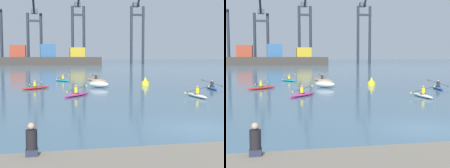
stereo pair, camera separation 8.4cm
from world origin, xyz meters
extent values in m
plane|color=#476B84|center=(0.00, 0.00, 0.00)|extent=(800.00, 800.00, 0.00)
cube|color=#38332D|center=(-6.34, 117.07, 1.64)|extent=(42.25, 8.63, 3.29)
cube|color=#993823|center=(-17.96, 117.07, 5.60)|extent=(5.91, 6.04, 4.63)
cube|color=#2D5684|center=(-6.34, 117.07, 5.84)|extent=(5.91, 6.04, 5.10)
cube|color=#B29323|center=(5.28, 117.07, 5.19)|extent=(5.91, 6.04, 3.82)
cylinder|color=#232833|center=(-25.47, 127.94, 11.66)|extent=(1.20, 1.20, 23.32)
cylinder|color=#232833|center=(-14.78, 130.35, 11.18)|extent=(1.20, 1.20, 22.36)
cylinder|color=#232833|center=(-9.20, 130.35, 11.18)|extent=(1.20, 1.20, 22.36)
cube|color=#232833|center=(-11.99, 130.35, 19.01)|extent=(6.78, 0.90, 0.90)
cylinder|color=#232833|center=(-11.99, 122.60, 26.56)|extent=(0.90, 15.93, 9.19)
cube|color=#47474C|center=(-11.99, 132.85, 23.36)|extent=(2.80, 2.80, 2.00)
cylinder|color=#232833|center=(4.44, 128.95, 12.87)|extent=(1.20, 1.20, 25.75)
cylinder|color=#232833|center=(9.46, 128.95, 12.87)|extent=(1.20, 1.20, 25.75)
cube|color=#232833|center=(6.95, 128.95, 21.88)|extent=(6.22, 0.90, 0.90)
cube|color=#47474C|center=(6.95, 131.45, 26.75)|extent=(2.80, 2.80, 2.00)
cylinder|color=#232833|center=(31.61, 129.97, 13.35)|extent=(1.20, 1.20, 26.70)
cylinder|color=#232833|center=(37.29, 129.97, 13.35)|extent=(1.20, 1.20, 26.70)
cube|color=#232833|center=(34.45, 129.97, 22.70)|extent=(6.88, 0.90, 0.90)
cube|color=#47474C|center=(34.45, 132.47, 27.70)|extent=(2.80, 2.80, 2.00)
ellipsoid|color=beige|center=(-1.32, 20.49, 0.35)|extent=(2.58, 2.65, 0.70)
cube|color=beige|center=(-1.32, 20.49, 0.73)|extent=(1.38, 1.46, 0.06)
cylinder|color=yellow|center=(4.35, 21.82, 0.23)|extent=(0.90, 0.90, 0.45)
cone|color=yellow|center=(4.35, 21.82, 0.73)|extent=(0.49, 0.49, 0.55)
ellipsoid|color=orange|center=(-0.19, 30.46, 0.13)|extent=(2.59, 3.03, 0.26)
torus|color=black|center=(-0.13, 30.38, 0.27)|extent=(0.69, 0.69, 0.05)
cylinder|color=#23232D|center=(-0.13, 30.38, 0.51)|extent=(0.30, 0.30, 0.50)
sphere|color=tan|center=(-0.13, 30.38, 0.86)|extent=(0.19, 0.19, 0.19)
cylinder|color=black|center=(-0.16, 30.42, 0.61)|extent=(1.59, 1.29, 0.66)
ellipsoid|color=yellow|center=(-0.94, 29.79, 0.92)|extent=(0.18, 0.16, 0.16)
ellipsoid|color=yellow|center=(0.62, 31.04, 0.30)|extent=(0.18, 0.16, 0.16)
ellipsoid|color=red|center=(-7.94, 20.06, 0.13)|extent=(3.07, 2.53, 0.26)
torus|color=black|center=(-8.02, 20.00, 0.27)|extent=(0.69, 0.69, 0.05)
cylinder|color=gold|center=(-8.02, 20.00, 0.51)|extent=(0.30, 0.30, 0.50)
sphere|color=tan|center=(-8.02, 20.00, 0.86)|extent=(0.19, 0.19, 0.19)
cylinder|color=black|center=(-7.98, 20.03, 0.61)|extent=(1.27, 1.67, 0.44)
ellipsoid|color=silver|center=(-8.61, 20.85, 0.41)|extent=(0.15, 0.18, 0.14)
ellipsoid|color=silver|center=(-7.36, 19.21, 0.81)|extent=(0.15, 0.18, 0.14)
ellipsoid|color=#2856B2|center=(9.78, 16.48, 0.13)|extent=(1.37, 3.45, 0.26)
torus|color=black|center=(9.76, 16.38, 0.27)|extent=(0.59, 0.59, 0.05)
cylinder|color=#23232D|center=(9.76, 16.38, 0.51)|extent=(0.30, 0.30, 0.50)
sphere|color=tan|center=(9.76, 16.38, 0.86)|extent=(0.19, 0.19, 0.19)
cylinder|color=black|center=(9.77, 16.43, 0.61)|extent=(1.97, 0.50, 0.66)
ellipsoid|color=black|center=(8.80, 16.66, 0.92)|extent=(0.21, 0.09, 0.16)
ellipsoid|color=black|center=(10.75, 16.20, 0.30)|extent=(0.21, 0.09, 0.16)
ellipsoid|color=#C13384|center=(-4.36, 13.26, 0.13)|extent=(2.72, 2.93, 0.26)
torus|color=black|center=(-4.42, 13.18, 0.27)|extent=(0.69, 0.69, 0.05)
cylinder|color=gold|center=(-4.42, 13.18, 0.51)|extent=(0.30, 0.30, 0.50)
sphere|color=tan|center=(-4.42, 13.18, 0.86)|extent=(0.19, 0.19, 0.19)
cylinder|color=black|center=(-4.39, 13.22, 0.61)|extent=(1.52, 1.37, 0.66)
ellipsoid|color=yellow|center=(-5.14, 13.89, 0.30)|extent=(0.18, 0.17, 0.16)
ellipsoid|color=yellow|center=(-3.65, 12.55, 0.92)|extent=(0.18, 0.17, 0.16)
ellipsoid|color=silver|center=(5.27, 10.75, 0.13)|extent=(0.60, 3.40, 0.26)
torus|color=black|center=(5.27, 10.65, 0.27)|extent=(0.49, 0.49, 0.05)
cylinder|color=gold|center=(5.27, 10.65, 0.51)|extent=(0.30, 0.30, 0.50)
sphere|color=tan|center=(5.27, 10.65, 0.86)|extent=(0.19, 0.19, 0.19)
cylinder|color=black|center=(5.27, 10.70, 0.61)|extent=(2.05, 0.04, 0.52)
ellipsoid|color=yellow|center=(4.24, 10.70, 0.37)|extent=(0.20, 0.04, 0.15)
ellipsoid|color=yellow|center=(6.29, 10.70, 0.85)|extent=(0.20, 0.04, 0.15)
ellipsoid|color=teal|center=(-4.75, 30.12, 0.13)|extent=(2.33, 3.19, 0.26)
torus|color=black|center=(-4.69, 30.03, 0.27)|extent=(0.68, 0.68, 0.05)
cylinder|color=gold|center=(-4.69, 30.03, 0.51)|extent=(0.30, 0.30, 0.50)
sphere|color=tan|center=(-4.69, 30.03, 0.86)|extent=(0.19, 0.19, 0.19)
cylinder|color=black|center=(-4.72, 30.08, 0.61)|extent=(1.73, 1.12, 0.59)
ellipsoid|color=silver|center=(-5.57, 29.53, 0.33)|extent=(0.19, 0.14, 0.15)
ellipsoid|color=silver|center=(-3.87, 30.62, 0.89)|extent=(0.19, 0.14, 0.15)
cube|color=#23283D|center=(-7.18, -4.69, 0.74)|extent=(0.32, 0.28, 0.18)
cylinder|color=black|center=(-7.18, -4.69, 1.09)|extent=(0.30, 0.30, 0.52)
sphere|color=tan|center=(-7.18, -4.69, 1.45)|extent=(0.19, 0.19, 0.19)
camera|label=1|loc=(-6.74, -13.22, 3.27)|focal=50.85mm
camera|label=2|loc=(-6.66, -13.24, 3.27)|focal=50.85mm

